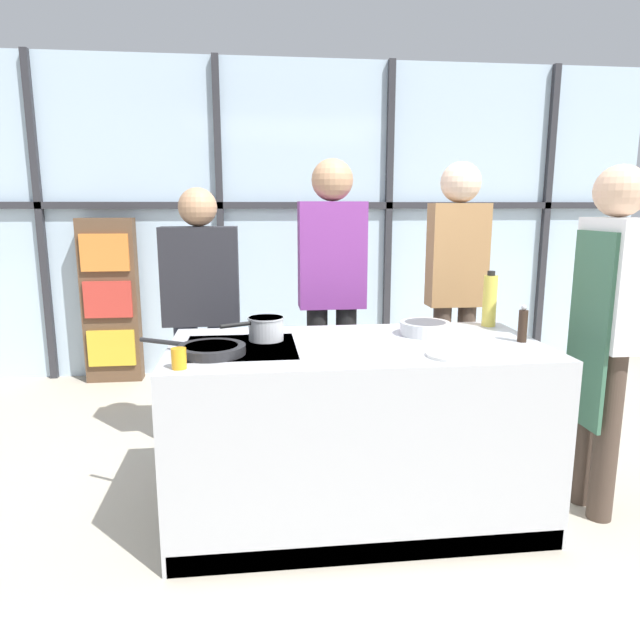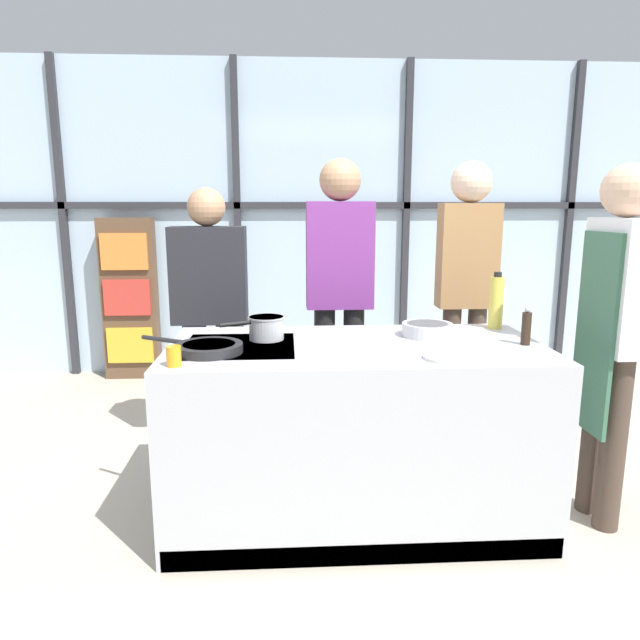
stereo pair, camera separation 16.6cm
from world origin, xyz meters
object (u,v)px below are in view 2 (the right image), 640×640
oil_bottle (496,302)px  pepper_grinder (526,328)px  chef (614,320)px  spectator_center_right (467,280)px  spectator_far_left (210,306)px  saucepan (266,327)px  spectator_center_left (340,284)px  juice_glass_near (174,356)px  mixing_bowl (427,329)px  white_plate (450,357)px  frying_pan (208,348)px

oil_bottle → pepper_grinder: oil_bottle is taller
chef → spectator_center_right: spectator_center_right is taller
spectator_far_left → saucepan: 0.84m
spectator_center_left → juice_glass_near: (-0.80, -1.22, -0.13)m
spectator_center_right → juice_glass_near: (-1.60, -1.22, -0.15)m
spectator_far_left → mixing_bowl: spectator_far_left is taller
white_plate → juice_glass_near: bearing=-177.3°
spectator_far_left → saucepan: (0.37, -0.75, 0.02)m
white_plate → oil_bottle: 0.75m
saucepan → pepper_grinder: bearing=-8.3°
saucepan → juice_glass_near: saucepan is taller
spectator_center_left → spectator_center_right: 0.81m
spectator_center_right → frying_pan: spectator_center_right is taller
mixing_bowl → pepper_grinder: 0.47m
chef → pepper_grinder: bearing=81.0°
chef → juice_glass_near: (-1.99, -0.22, -0.08)m
chef → saucepan: bearing=81.6°
white_plate → saucepan: bearing=153.3°
white_plate → oil_bottle: size_ratio=0.78×
spectator_far_left → saucepan: size_ratio=5.31×
chef → juice_glass_near: bearing=96.3°
spectator_far_left → spectator_center_right: 1.62m
mixing_bowl → pepper_grinder: (0.42, -0.21, 0.05)m
white_plate → spectator_far_left: bearing=135.6°
white_plate → oil_bottle: oil_bottle is taller
spectator_center_left → oil_bottle: size_ratio=5.96×
spectator_far_left → mixing_bowl: 1.39m
spectator_center_left → white_plate: spectator_center_left is taller
mixing_bowl → juice_glass_near: bearing=-157.4°
spectator_far_left → frying_pan: (0.12, -1.00, -0.02)m
spectator_center_left → spectator_center_right: size_ratio=1.01×
juice_glass_near → spectator_far_left: bearing=90.5°
chef → pepper_grinder: size_ratio=9.42×
spectator_center_left → white_plate: bearing=108.0°
mixing_bowl → chef: bearing=-18.4°
spectator_center_right → saucepan: (-1.24, -0.75, -0.13)m
frying_pan → spectator_far_left: bearing=96.8°
saucepan → mixing_bowl: size_ratio=1.20×
spectator_far_left → spectator_center_right: (1.61, -0.00, 0.15)m
spectator_center_left → white_plate: 1.23m
chef → mixing_bowl: chef is taller
saucepan → pepper_grinder: (1.24, -0.18, 0.02)m
spectator_center_right → oil_bottle: bearing=88.9°
white_plate → oil_bottle: bearing=55.4°
juice_glass_near → saucepan: bearing=51.9°
juice_glass_near → spectator_center_left: bearing=56.8°
mixing_bowl → oil_bottle: 0.46m
spectator_center_right → spectator_far_left: bearing=0.0°
spectator_center_right → juice_glass_near: spectator_center_right is taller
juice_glass_near → mixing_bowl: bearing=22.6°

